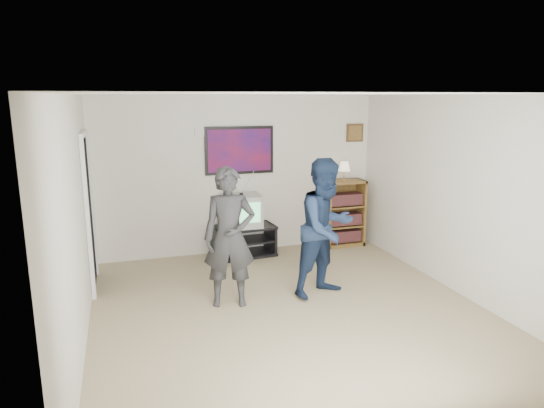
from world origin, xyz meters
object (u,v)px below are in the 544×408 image
media_stand (244,241)px  bookshelf (343,213)px  person_tall (229,237)px  person_short (326,228)px  crt_television (242,211)px

media_stand → bookshelf: bearing=-4.0°
media_stand → person_tall: 1.94m
person_short → crt_television: bearing=90.1°
bookshelf → person_tall: bearing=-142.8°
crt_television → person_tall: person_tall is taller
bookshelf → crt_television: bearing=-178.4°
media_stand → person_tall: person_tall is taller
media_stand → person_short: (0.62, -1.80, 0.63)m
crt_television → person_short: 1.92m
media_stand → person_tall: size_ratio=0.60×
crt_television → person_tall: (-0.58, -1.74, 0.11)m
media_stand → bookshelf: size_ratio=0.91×
media_stand → crt_television: size_ratio=1.72×
media_stand → crt_television: crt_television is taller
crt_television → person_tall: bearing=-105.7°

